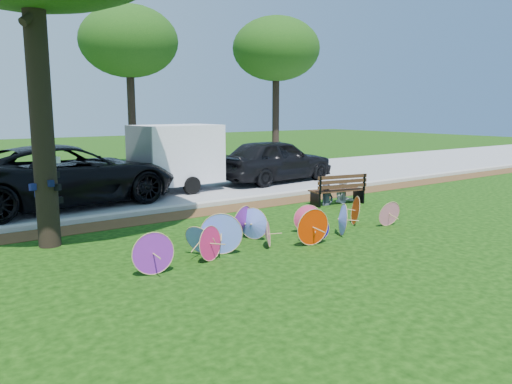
{
  "coord_description": "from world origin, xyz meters",
  "views": [
    {
      "loc": [
        -6.12,
        -7.24,
        2.79
      ],
      "look_at": [
        0.5,
        2.0,
        0.9
      ],
      "focal_mm": 35.0,
      "sensor_mm": 36.0,
      "label": 1
    }
  ],
  "objects_px": {
    "park_bench": "(337,189)",
    "person_left": "(327,183)",
    "black_van": "(67,175)",
    "cargo_trailer": "(177,154)",
    "parasol_pile": "(271,227)",
    "dark_pickup": "(275,160)",
    "person_right": "(344,181)"
  },
  "relations": [
    {
      "from": "dark_pickup",
      "to": "cargo_trailer",
      "type": "distance_m",
      "value": 4.14
    },
    {
      "from": "cargo_trailer",
      "to": "person_right",
      "type": "bearing_deg",
      "value": -61.65
    },
    {
      "from": "black_van",
      "to": "person_right",
      "type": "relative_size",
      "value": 4.96
    },
    {
      "from": "cargo_trailer",
      "to": "parasol_pile",
      "type": "bearing_deg",
      "value": -106.4
    },
    {
      "from": "parasol_pile",
      "to": "dark_pickup",
      "type": "distance_m",
      "value": 9.12
    },
    {
      "from": "black_van",
      "to": "cargo_trailer",
      "type": "relative_size",
      "value": 2.29
    },
    {
      "from": "park_bench",
      "to": "cargo_trailer",
      "type": "bearing_deg",
      "value": 131.21
    },
    {
      "from": "cargo_trailer",
      "to": "park_bench",
      "type": "bearing_deg",
      "value": -64.92
    },
    {
      "from": "parasol_pile",
      "to": "dark_pickup",
      "type": "relative_size",
      "value": 1.39
    },
    {
      "from": "parasol_pile",
      "to": "park_bench",
      "type": "bearing_deg",
      "value": 29.46
    },
    {
      "from": "park_bench",
      "to": "black_van",
      "type": "bearing_deg",
      "value": 157.83
    },
    {
      "from": "dark_pickup",
      "to": "person_left",
      "type": "distance_m",
      "value": 4.96
    },
    {
      "from": "black_van",
      "to": "cargo_trailer",
      "type": "height_order",
      "value": "cargo_trailer"
    },
    {
      "from": "park_bench",
      "to": "person_left",
      "type": "distance_m",
      "value": 0.41
    },
    {
      "from": "black_van",
      "to": "person_right",
      "type": "bearing_deg",
      "value": -128.45
    },
    {
      "from": "dark_pickup",
      "to": "person_left",
      "type": "bearing_deg",
      "value": 155.13
    },
    {
      "from": "black_van",
      "to": "dark_pickup",
      "type": "xyz_separation_m",
      "value": [
        7.92,
        0.31,
        -0.06
      ]
    },
    {
      "from": "parasol_pile",
      "to": "park_bench",
      "type": "xyz_separation_m",
      "value": [
        4.31,
        2.43,
        0.09
      ]
    },
    {
      "from": "person_left",
      "to": "park_bench",
      "type": "bearing_deg",
      "value": -14.06
    },
    {
      "from": "parasol_pile",
      "to": "person_right",
      "type": "height_order",
      "value": "person_right"
    },
    {
      "from": "dark_pickup",
      "to": "person_right",
      "type": "height_order",
      "value": "dark_pickup"
    },
    {
      "from": "park_bench",
      "to": "person_right",
      "type": "height_order",
      "value": "person_right"
    },
    {
      "from": "person_right",
      "to": "park_bench",
      "type": "bearing_deg",
      "value": -151.16
    },
    {
      "from": "person_left",
      "to": "cargo_trailer",
      "type": "bearing_deg",
      "value": 110.76
    },
    {
      "from": "park_bench",
      "to": "person_left",
      "type": "height_order",
      "value": "person_left"
    },
    {
      "from": "park_bench",
      "to": "person_left",
      "type": "bearing_deg",
      "value": -176.57
    },
    {
      "from": "parasol_pile",
      "to": "cargo_trailer",
      "type": "relative_size",
      "value": 2.42
    },
    {
      "from": "cargo_trailer",
      "to": "person_left",
      "type": "distance_m",
      "value": 5.44
    },
    {
      "from": "cargo_trailer",
      "to": "person_right",
      "type": "distance_m",
      "value": 5.79
    },
    {
      "from": "black_van",
      "to": "dark_pickup",
      "type": "bearing_deg",
      "value": -94.1
    },
    {
      "from": "park_bench",
      "to": "person_right",
      "type": "distance_m",
      "value": 0.41
    },
    {
      "from": "person_right",
      "to": "parasol_pile",
      "type": "bearing_deg",
      "value": -131.23
    }
  ]
}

